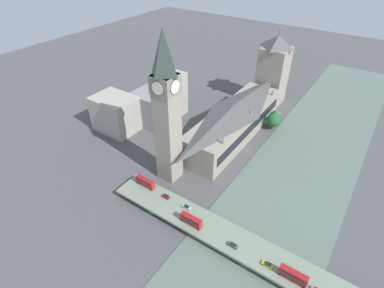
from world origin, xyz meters
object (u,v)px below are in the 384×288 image
object	(u,v)px
road_bridge	(252,251)
car_northbound_mid	(267,265)
double_decker_bus_lead	(293,275)
clock_tower	(167,109)
double_decker_bus_mid	(145,182)
car_southbound_lead	(186,207)
car_southbound_tail	(233,245)
car_southbound_mid	(166,196)
double_decker_bus_rear	(191,220)
victoria_tower	(273,71)
parliament_hall	(235,120)

from	to	relation	value
road_bridge	car_northbound_mid	world-z (taller)	car_northbound_mid
double_decker_bus_lead	clock_tower	bearing A→B (deg)	-17.27
double_decker_bus_mid	car_southbound_lead	distance (m)	26.43
road_bridge	car_southbound_tail	xyz separation A→B (m)	(7.46, 3.10, 1.54)
road_bridge	double_decker_bus_mid	size ratio (longest dim) A/B	13.05
clock_tower	car_southbound_mid	distance (m)	43.25
road_bridge	double_decker_bus_lead	bearing A→B (deg)	169.87
double_decker_bus_rear	car_southbound_tail	world-z (taller)	double_decker_bus_rear
clock_tower	road_bridge	distance (m)	74.26
car_southbound_tail	victoria_tower	bearing A→B (deg)	-73.31
double_decker_bus_rear	car_southbound_lead	distance (m)	9.98
clock_tower	road_bridge	size ratio (longest dim) A/B	0.56
car_southbound_tail	car_northbound_mid	bearing A→B (deg)	179.07
double_decker_bus_lead	car_southbound_mid	distance (m)	66.76
double_decker_bus_rear	car_northbound_mid	world-z (taller)	double_decker_bus_rear
car_southbound_tail	road_bridge	bearing A→B (deg)	-157.41
double_decker_bus_lead	car_southbound_mid	bearing A→B (deg)	-5.40
parliament_hall	double_decker_bus_rear	world-z (taller)	parliament_hall
parliament_hall	double_decker_bus_mid	distance (m)	73.42
road_bridge	double_decker_bus_mid	xyz separation A→B (m)	(62.17, -3.61, 3.55)
car_southbound_tail	parliament_hall	bearing A→B (deg)	-62.30
parliament_hall	clock_tower	size ratio (longest dim) A/B	1.13
road_bridge	car_southbound_lead	distance (m)	36.00
car_northbound_mid	clock_tower	bearing A→B (deg)	-19.73
victoria_tower	double_decker_bus_rear	world-z (taller)	victoria_tower
car_southbound_mid	car_northbound_mid	bearing A→B (deg)	173.53
parliament_hall	double_decker_bus_rear	bearing A→B (deg)	104.35
parliament_hall	car_southbound_mid	distance (m)	72.95
double_decker_bus_lead	car_northbound_mid	xyz separation A→B (m)	(10.06, 0.10, -2.00)
double_decker_bus_mid	car_southbound_lead	xyz separation A→B (m)	(-26.34, 0.41, -2.04)
double_decker_bus_mid	road_bridge	bearing A→B (deg)	176.67
parliament_hall	double_decker_bus_lead	world-z (taller)	parliament_hall
parliament_hall	double_decker_bus_lead	xyz separation A→B (m)	(-66.99, 78.86, -5.39)
car_southbound_lead	car_southbound_mid	world-z (taller)	car_southbound_mid
road_bridge	car_northbound_mid	bearing A→B (deg)	157.61
clock_tower	victoria_tower	distance (m)	115.67
car_southbound_mid	car_southbound_tail	world-z (taller)	same
double_decker_bus_lead	double_decker_bus_mid	size ratio (longest dim) A/B	1.00
car_southbound_lead	car_southbound_mid	bearing A→B (deg)	0.78
double_decker_bus_rear	car_southbound_mid	world-z (taller)	double_decker_bus_rear
double_decker_bus_mid	car_southbound_tail	xyz separation A→B (m)	(-54.71, 6.72, -2.01)
victoria_tower	car_southbound_lead	bearing A→B (deg)	95.64
road_bridge	car_northbound_mid	distance (m)	8.95
parliament_hall	road_bridge	distance (m)	90.42
double_decker_bus_mid	car_southbound_tail	size ratio (longest dim) A/B	2.49
road_bridge	double_decker_bus_mid	distance (m)	62.38
parliament_hall	car_southbound_lead	xyz separation A→B (m)	(-12.95, 72.40, -7.41)
road_bridge	car_northbound_mid	xyz separation A→B (m)	(-8.15, 3.36, 1.53)
road_bridge	car_northbound_mid	size ratio (longest dim) A/B	32.35
clock_tower	car_southbound_lead	xyz separation A→B (m)	(-23.62, 17.69, -37.79)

